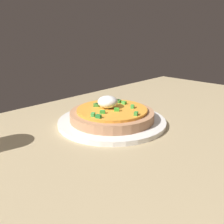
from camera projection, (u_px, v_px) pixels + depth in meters
The scene contains 3 objects.
dining_table at pixel (163, 136), 60.37cm from camera, with size 126.47×82.68×3.04cm, color tan.
plate at pixel (112, 121), 64.34cm from camera, with size 27.59×27.59×1.13cm, color white.
pizza at pixel (112, 113), 63.71cm from camera, with size 21.40×21.40×6.05cm.
Camera 1 is at (48.40, 29.80, 26.05)cm, focal length 40.00 mm.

